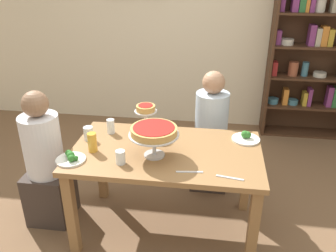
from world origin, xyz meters
TOP-DOWN VIEW (x-y plane):
  - ground_plane at (0.00, 0.00)m, footprint 12.00×12.00m
  - rear_partition at (0.00, 2.20)m, footprint 8.00×0.12m
  - dining_table at (0.00, 0.00)m, footprint 1.41×0.82m
  - bookshelf at (1.49, 2.01)m, footprint 1.16×0.30m
  - diner_head_west at (-0.98, 0.01)m, footprint 0.34×0.34m
  - diner_far_right at (0.32, 0.70)m, footprint 0.34×0.34m
  - deep_dish_pizza_stand at (-0.07, -0.09)m, footprint 0.36×0.36m
  - personal_pizza_stand at (-0.20, 0.28)m, footprint 0.18×0.18m
  - salad_plate_near_diner at (-0.64, -0.24)m, footprint 0.21×0.21m
  - salad_plate_far_diner at (0.59, 0.25)m, footprint 0.22×0.22m
  - beer_glass_amber_tall at (-0.53, -0.09)m, footprint 0.07×0.07m
  - water_glass_clear_near at (-0.48, 0.22)m, footprint 0.06×0.06m
  - water_glass_clear_far at (-0.62, 0.08)m, footprint 0.07×0.07m
  - water_glass_clear_spare at (-0.28, -0.23)m, footprint 0.07×0.07m
  - cutlery_fork_near at (0.46, -0.31)m, footprint 0.18×0.05m
  - cutlery_knife_near at (0.20, -0.27)m, footprint 0.18×0.04m

SIDE VIEW (x-z plane):
  - ground_plane at x=0.00m, z-range 0.00..0.00m
  - diner_head_west at x=-0.98m, z-range -0.08..1.07m
  - diner_far_right at x=0.32m, z-range -0.08..1.07m
  - dining_table at x=0.00m, z-range 0.26..1.00m
  - cutlery_fork_near at x=0.46m, z-range 0.74..0.74m
  - cutlery_knife_near at x=0.20m, z-range 0.74..0.74m
  - salad_plate_far_diner at x=0.59m, z-range 0.72..0.80m
  - salad_plate_near_diner at x=-0.64m, z-range 0.73..0.80m
  - water_glass_clear_spare at x=-0.28m, z-range 0.74..0.84m
  - water_glass_clear_far at x=-0.62m, z-range 0.74..0.85m
  - water_glass_clear_near at x=-0.48m, z-range 0.74..0.86m
  - beer_glass_amber_tall at x=-0.53m, z-range 0.74..0.88m
  - personal_pizza_stand at x=-0.20m, z-range 0.79..1.02m
  - deep_dish_pizza_stand at x=-0.07m, z-range 0.81..1.04m
  - bookshelf at x=1.49m, z-range 0.04..2.25m
  - rear_partition at x=0.00m, z-range 0.00..2.80m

